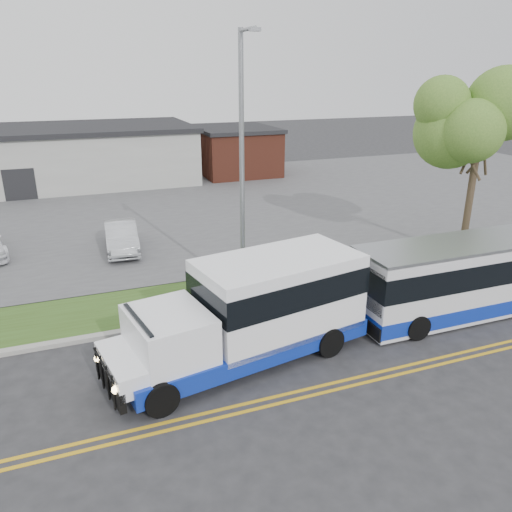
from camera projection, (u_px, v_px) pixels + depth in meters
name	position (u px, v px, depth m)	size (l,w,h in m)	color
ground	(185.00, 340.00, 16.29)	(140.00, 140.00, 0.00)	#28282B
lane_line_north	(219.00, 410.00, 12.92)	(70.00, 0.12, 0.01)	gold
lane_line_south	(223.00, 417.00, 12.66)	(70.00, 0.12, 0.01)	gold
curb	(178.00, 323.00, 17.23)	(80.00, 0.30, 0.15)	#9E9B93
verge	(167.00, 302.00, 18.82)	(80.00, 3.30, 0.10)	#354B19
parking_lot	(123.00, 211.00, 31.17)	(80.00, 25.00, 0.10)	#4C4C4F
commercial_building	(22.00, 158.00, 37.19)	(25.40, 10.40, 4.35)	#9E9E99
brick_wing	(235.00, 151.00, 41.89)	(6.30, 7.30, 3.90)	brown
tree_east	(481.00, 122.00, 21.42)	(5.20, 5.20, 8.33)	#3C2820
streetlight_near	(242.00, 161.00, 17.86)	(0.35, 1.53, 9.50)	gray
shuttle_bus	(256.00, 307.00, 14.89)	(8.27, 3.93, 3.06)	#0E299D
transit_bus	(481.00, 274.00, 17.93)	(9.85, 2.39, 2.73)	silver
parked_car_a	(122.00, 237.00, 23.91)	(1.46, 4.18, 1.38)	#B7BABF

